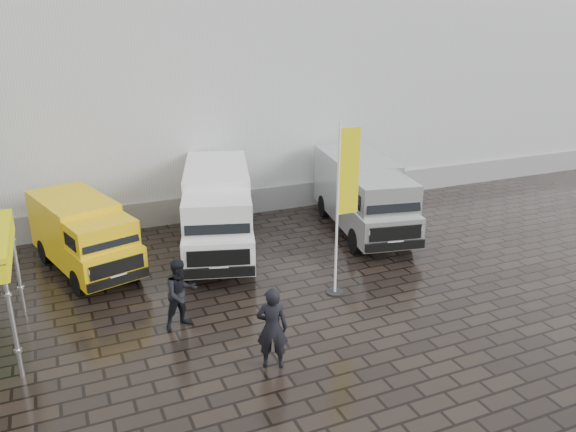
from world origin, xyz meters
The scene contains 10 objects.
ground centered at (0.00, 0.00, 0.00)m, with size 120.00×120.00×0.00m, color black.
exhibition_hall centered at (2.00, 16.00, 6.00)m, with size 44.00×16.00×12.00m, color silver.
hall_plinth centered at (2.00, 7.95, 0.50)m, with size 44.00×0.15×1.00m, color gray.
van_yellow centered at (-6.41, 4.77, 1.11)m, with size 1.85×4.81×2.22m, color yellow, non-canonical shape.
van_white centered at (-2.14, 4.70, 1.37)m, with size 2.11×6.33×2.74m, color white, non-canonical shape.
van_silver centered at (3.30, 4.43, 1.34)m, with size 2.06×6.17×2.67m, color silver, non-canonical shape.
flagpole centered at (0.19, 0.29, 2.78)m, with size 0.88×0.50×4.98m.
wheelie_bin centered at (5.19, 7.56, 0.53)m, with size 0.64×0.64×1.06m, color black.
person_front centered at (-2.99, -2.35, 0.97)m, with size 0.71×0.47×1.95m, color black.
person_tent centered at (-4.46, 0.17, 0.93)m, with size 0.90×0.70×1.86m, color black.
Camera 1 is at (-6.99, -12.56, 7.45)m, focal length 35.00 mm.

